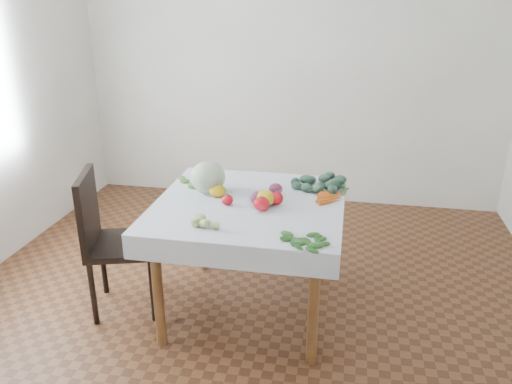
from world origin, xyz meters
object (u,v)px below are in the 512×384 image
cabbage (208,177)px  heirloom_back (217,190)px  chair (108,234)px  carrot_bunch (331,197)px  table (249,218)px

cabbage → heirloom_back: 0.12m
chair → heirloom_back: (0.66, 0.20, 0.26)m
carrot_bunch → cabbage: bearing=-177.8°
table → cabbage: bearing=156.8°
chair → carrot_bunch: size_ratio=3.79×
cabbage → carrot_bunch: bearing=2.2°
heirloom_back → carrot_bunch: bearing=7.7°
carrot_bunch → chair: bearing=-167.7°
cabbage → table: bearing=-23.2°
cabbage → carrot_bunch: size_ratio=0.89×
table → cabbage: cabbage is taller
table → carrot_bunch: carrot_bunch is taller
heirloom_back → carrot_bunch: heirloom_back is taller
table → chair: size_ratio=1.08×
table → carrot_bunch: bearing=17.7°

